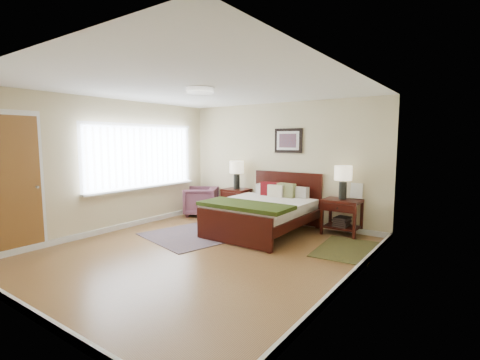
{
  "coord_description": "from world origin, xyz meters",
  "views": [
    {
      "loc": [
        3.51,
        -3.93,
        1.73
      ],
      "look_at": [
        0.08,
        0.9,
        1.05
      ],
      "focal_mm": 26.0,
      "sensor_mm": 36.0,
      "label": 1
    }
  ],
  "objects": [
    {
      "name": "window",
      "position": [
        -2.2,
        0.7,
        1.38
      ],
      "size": [
        0.11,
        2.72,
        1.32
      ],
      "color": "silver",
      "rests_on": "left_wall"
    },
    {
      "name": "front_wall",
      "position": [
        0.0,
        -2.5,
        1.25
      ],
      "size": [
        4.5,
        0.04,
        2.5
      ],
      "primitive_type": "cube",
      "color": "beige",
      "rests_on": "ground"
    },
    {
      "name": "lamp_left",
      "position": [
        -0.98,
        2.27,
        1.07
      ],
      "size": [
        0.31,
        0.31,
        0.61
      ],
      "color": "black",
      "rests_on": "nightstand_left"
    },
    {
      "name": "ceil_fixture",
      "position": [
        0.0,
        0.0,
        2.47
      ],
      "size": [
        0.44,
        0.44,
        0.08
      ],
      "color": "white",
      "rests_on": "ceiling"
    },
    {
      "name": "bed",
      "position": [
        0.18,
        1.53,
        0.49
      ],
      "size": [
        1.63,
        1.97,
        1.06
      ],
      "color": "black",
      "rests_on": "ground"
    },
    {
      "name": "ceiling",
      "position": [
        0.0,
        0.0,
        2.5
      ],
      "size": [
        4.5,
        5.0,
        0.02
      ],
      "primitive_type": "cube",
      "color": "white",
      "rests_on": "back_wall"
    },
    {
      "name": "wall_art",
      "position": [
        0.18,
        2.47,
        1.72
      ],
      "size": [
        0.62,
        0.05,
        0.5
      ],
      "color": "black",
      "rests_on": "back_wall"
    },
    {
      "name": "rug_navy",
      "position": [
        1.8,
        1.43,
        0.01
      ],
      "size": [
        0.96,
        1.36,
        0.01
      ],
      "primitive_type": "cube",
      "rotation": [
        0.0,
        0.0,
        0.07
      ],
      "color": "black",
      "rests_on": "ground"
    },
    {
      "name": "left_wall",
      "position": [
        -2.25,
        0.0,
        1.25
      ],
      "size": [
        0.04,
        5.0,
        2.5
      ],
      "primitive_type": "cube",
      "color": "beige",
      "rests_on": "ground"
    },
    {
      "name": "rug_persian",
      "position": [
        -0.69,
        0.93,
        0.01
      ],
      "size": [
        2.02,
        2.48,
        0.01
      ],
      "primitive_type": "cube",
      "rotation": [
        0.0,
        0.0,
        -0.24
      ],
      "color": "#0C1D40",
      "rests_on": "ground"
    },
    {
      "name": "back_wall",
      "position": [
        0.0,
        2.5,
        1.25
      ],
      "size": [
        4.5,
        0.04,
        2.5
      ],
      "primitive_type": "cube",
      "color": "beige",
      "rests_on": "ground"
    },
    {
      "name": "door",
      "position": [
        -2.23,
        -1.75,
        1.07
      ],
      "size": [
        0.06,
        1.0,
        2.18
      ],
      "color": "silver",
      "rests_on": "ground"
    },
    {
      "name": "armchair",
      "position": [
        -1.8,
        2.0,
        0.33
      ],
      "size": [
        0.98,
        0.97,
        0.66
      ],
      "primitive_type": "imported",
      "rotation": [
        0.0,
        0.0,
        -1.04
      ],
      "color": "brown",
      "rests_on": "ground"
    },
    {
      "name": "nightstand_right",
      "position": [
        1.41,
        2.26,
        0.39
      ],
      "size": [
        0.66,
        0.49,
        0.65
      ],
      "color": "black",
      "rests_on": "ground"
    },
    {
      "name": "floor",
      "position": [
        0.0,
        0.0,
        0.0
      ],
      "size": [
        5.0,
        5.0,
        0.0
      ],
      "primitive_type": "plane",
      "color": "olive",
      "rests_on": "ground"
    },
    {
      "name": "lamp_right",
      "position": [
        1.41,
        2.27,
        1.07
      ],
      "size": [
        0.31,
        0.31,
        0.61
      ],
      "color": "black",
      "rests_on": "nightstand_right"
    },
    {
      "name": "nightstand_left",
      "position": [
        -0.98,
        2.25,
        0.53
      ],
      "size": [
        0.55,
        0.49,
        0.65
      ],
      "color": "black",
      "rests_on": "ground"
    },
    {
      "name": "right_wall",
      "position": [
        2.25,
        0.0,
        1.25
      ],
      "size": [
        0.04,
        5.0,
        2.5
      ],
      "primitive_type": "cube",
      "color": "beige",
      "rests_on": "ground"
    }
  ]
}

